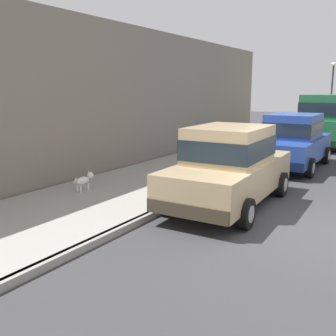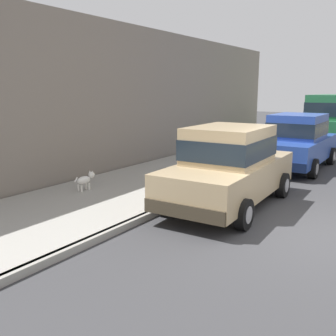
% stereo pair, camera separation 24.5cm
% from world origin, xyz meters
% --- Properties ---
extents(ground_plane, '(80.00, 80.00, 0.00)m').
position_xyz_m(ground_plane, '(0.00, 0.00, 0.00)').
color(ground_plane, '#38383A').
extents(curb, '(0.16, 64.00, 0.14)m').
position_xyz_m(curb, '(-3.20, 0.00, 0.07)').
color(curb, gray).
rests_on(curb, ground).
extents(sidewalk, '(3.60, 64.00, 0.14)m').
position_xyz_m(sidewalk, '(-5.00, 0.00, 0.07)').
color(sidewalk, '#99968E').
rests_on(sidewalk, ground).
extents(car_tan_sedan, '(2.16, 4.66, 1.92)m').
position_xyz_m(car_tan_sedan, '(-2.17, 0.75, 0.98)').
color(car_tan_sedan, tan).
rests_on(car_tan_sedan, ground).
extents(car_blue_sedan, '(2.08, 4.62, 1.92)m').
position_xyz_m(car_blue_sedan, '(-2.10, 6.20, 0.98)').
color(car_blue_sedan, '#28479E').
rests_on(car_blue_sedan, ground).
extents(car_green_van, '(2.16, 4.91, 2.52)m').
position_xyz_m(car_green_van, '(-2.18, 12.25, 1.39)').
color(car_green_van, '#23663D').
rests_on(car_green_van, ground).
extents(dog_white, '(0.20, 0.75, 0.49)m').
position_xyz_m(dog_white, '(-5.72, -0.51, 0.43)').
color(dog_white, white).
rests_on(dog_white, sidewalk).
extents(street_lamp, '(0.36, 0.36, 4.42)m').
position_xyz_m(street_lamp, '(-3.55, 21.20, 2.91)').
color(street_lamp, '#2D2D33').
rests_on(street_lamp, sidewalk).
extents(building_facade, '(0.50, 20.00, 4.89)m').
position_xyz_m(building_facade, '(-7.10, 4.54, 2.45)').
color(building_facade, slate).
rests_on(building_facade, ground).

